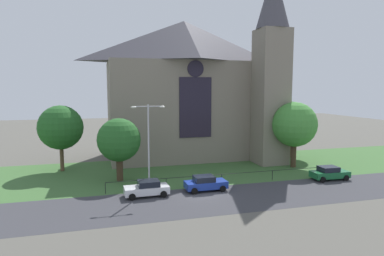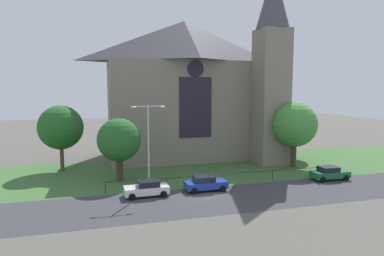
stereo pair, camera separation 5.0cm
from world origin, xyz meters
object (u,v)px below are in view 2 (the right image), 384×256
object	(u,v)px
church_building	(190,88)
tree_right_near	(295,125)
tree_left_far	(61,128)
tree_right_far	(291,119)
parked_car_white	(147,188)
tree_left_near	(119,140)
parked_car_green	(329,173)
streetlamp_near	(148,137)
parked_car_blue	(205,183)

from	to	relation	value
church_building	tree_right_near	world-z (taller)	church_building
church_building	tree_left_far	world-z (taller)	church_building
tree_right_near	tree_right_far	bearing A→B (deg)	61.83
tree_right_near	parked_car_white	size ratio (longest dim) A/B	2.00
tree_right_near	tree_left_near	world-z (taller)	tree_right_near
parked_car_green	tree_right_far	bearing A→B (deg)	79.69
tree_right_near	streetlamp_near	xyz separation A→B (m)	(-19.68, -5.24, -0.09)
tree_right_near	parked_car_white	xyz separation A→B (m)	(-20.15, -6.96, -4.82)
tree_left_far	parked_car_green	bearing A→B (deg)	-22.89
tree_right_near	parked_car_white	distance (m)	21.86
tree_left_far	parked_car_blue	xyz separation A→B (m)	(14.68, -12.61, -4.69)
church_building	streetlamp_near	size ratio (longest dim) A/B	3.00
church_building	parked_car_blue	world-z (taller)	church_building
tree_right_far	parked_car_white	world-z (taller)	tree_right_far
church_building	parked_car_white	size ratio (longest dim) A/B	6.13
tree_left_far	parked_car_blue	distance (m)	19.92
parked_car_white	parked_car_blue	size ratio (longest dim) A/B	1.01
parked_car_blue	parked_car_green	size ratio (longest dim) A/B	0.99
church_building	streetlamp_near	bearing A→B (deg)	-118.73
streetlamp_near	tree_left_near	bearing A→B (deg)	119.39
tree_left_far	parked_car_green	distance (m)	32.28
tree_left_near	streetlamp_near	bearing A→B (deg)	-60.61
parked_car_green	tree_left_near	bearing A→B (deg)	167.38
tree_left_far	tree_right_far	world-z (taller)	tree_right_far
tree_right_near	parked_car_blue	world-z (taller)	tree_right_near
tree_left_far	tree_right_far	size ratio (longest dim) A/B	0.98
tree_right_near	tree_left_far	size ratio (longest dim) A/B	1.04
tree_left_near	parked_car_white	xyz separation A→B (m)	(2.14, -6.34, -3.80)
parked_car_white	church_building	bearing A→B (deg)	-118.84
streetlamp_near	parked_car_green	distance (m)	20.78
tree_right_far	tree_left_far	bearing A→B (deg)	-179.53
tree_left_near	parked_car_blue	xyz separation A→B (m)	(8.05, -6.14, -3.80)
tree_left_near	tree_right_far	world-z (taller)	tree_right_far
church_building	parked_car_blue	size ratio (longest dim) A/B	6.17
tree_right_far	church_building	bearing A→B (deg)	163.55
tree_right_far	parked_car_white	size ratio (longest dim) A/B	1.96
tree_left_near	tree_right_near	bearing A→B (deg)	1.59
tree_left_near	streetlamp_near	world-z (taller)	streetlamp_near
tree_left_far	tree_left_near	bearing A→B (deg)	-44.35
tree_left_far	parked_car_green	size ratio (longest dim) A/B	1.92
church_building	tree_right_far	xyz separation A→B (m)	(14.40, -4.25, -4.55)
tree_left_far	parked_car_green	world-z (taller)	tree_left_far
tree_left_near	parked_car_green	bearing A→B (deg)	-14.62
tree_left_far	tree_right_near	bearing A→B (deg)	-11.46
tree_left_near	parked_car_green	world-z (taller)	tree_left_near
parked_car_blue	tree_left_near	bearing A→B (deg)	142.21
parked_car_white	tree_right_far	bearing A→B (deg)	-152.14
parked_car_white	parked_car_blue	xyz separation A→B (m)	(5.92, 0.20, 0.00)
streetlamp_near	tree_left_far	bearing A→B (deg)	129.74
parked_car_blue	tree_left_far	bearing A→B (deg)	138.84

